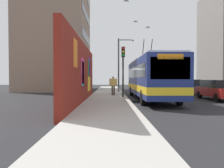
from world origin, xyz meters
TOP-DOWN VIEW (x-y plane):
  - ground_plane at (0.00, 0.00)m, footprint 80.00×80.00m
  - sidewalk_slab at (0.00, 1.60)m, footprint 48.00×3.20m
  - graffiti_wall at (-3.83, 3.35)m, footprint 14.32×0.32m
  - building_far_left at (13.67, 9.20)m, footprint 11.93×8.64m
  - city_bus at (-1.28, -1.80)m, footprint 12.00×2.56m
  - parked_car_red at (-1.60, -7.00)m, footprint 4.80×1.75m
  - parked_car_navy at (4.85, -7.00)m, footprint 4.75×1.78m
  - pedestrian_midblock at (1.56, 1.14)m, footprint 0.24×0.70m
  - traffic_light at (-0.64, 0.35)m, footprint 0.49×0.28m
  - street_lamp at (6.93, 0.22)m, footprint 0.44×1.89m
  - flying_pigeons at (2.40, -1.11)m, footprint 6.05×2.69m
  - curbside_puddle at (-3.15, -0.60)m, footprint 1.73×1.73m

SIDE VIEW (x-z plane):
  - ground_plane at x=0.00m, z-range 0.00..0.00m
  - curbside_puddle at x=-3.15m, z-range 0.00..0.00m
  - sidewalk_slab at x=0.00m, z-range 0.00..0.15m
  - parked_car_red at x=-1.60m, z-range 0.04..1.62m
  - parked_car_navy at x=4.85m, z-range 0.04..1.62m
  - pedestrian_midblock at x=1.56m, z-range 0.32..2.08m
  - city_bus at x=-1.28m, z-range -0.71..4.32m
  - graffiti_wall at x=-3.83m, z-range 0.00..4.11m
  - traffic_light at x=-0.64m, z-range 0.87..5.04m
  - street_lamp at x=6.93m, z-range 0.65..6.80m
  - flying_pigeons at x=2.40m, z-range 6.81..9.84m
  - building_far_left at x=13.67m, z-range 0.00..21.45m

